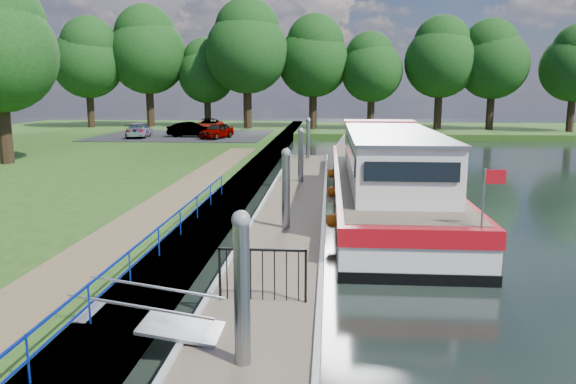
# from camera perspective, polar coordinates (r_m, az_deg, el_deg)

# --- Properties ---
(ground) EXTENTS (160.00, 160.00, 0.00)m
(ground) POSITION_cam_1_polar(r_m,az_deg,el_deg) (10.19, -4.10, -17.65)
(ground) COLOR black
(ground) RESTS_ON ground
(bank_edge) EXTENTS (1.10, 90.00, 0.78)m
(bank_edge) POSITION_cam_1_polar(r_m,az_deg,el_deg) (24.60, -4.95, 0.17)
(bank_edge) COLOR #473D2D
(bank_edge) RESTS_ON ground
(far_bank) EXTENTS (60.00, 18.00, 0.60)m
(far_bank) POSITION_cam_1_polar(r_m,az_deg,el_deg) (61.97, 14.22, 6.08)
(far_bank) COLOR #214313
(far_bank) RESTS_ON ground
(footpath) EXTENTS (1.60, 40.00, 0.05)m
(footpath) POSITION_cam_1_polar(r_m,az_deg,el_deg) (18.28, -14.22, -2.44)
(footpath) COLOR brown
(footpath) RESTS_ON riverbank
(carpark) EXTENTS (14.00, 12.00, 0.06)m
(carpark) POSITION_cam_1_polar(r_m,az_deg,el_deg) (48.65, -10.53, 5.68)
(carpark) COLOR black
(carpark) RESTS_ON riverbank
(blue_fence) EXTENTS (0.04, 18.04, 0.72)m
(blue_fence) POSITION_cam_1_polar(r_m,az_deg,el_deg) (13.05, -14.32, -5.33)
(blue_fence) COLOR #0C2DBF
(blue_fence) RESTS_ON riverbank
(pontoon) EXTENTS (2.50, 30.00, 0.56)m
(pontoon) POSITION_cam_1_polar(r_m,az_deg,el_deg) (22.41, 0.69, -1.35)
(pontoon) COLOR brown
(pontoon) RESTS_ON ground
(mooring_piles) EXTENTS (0.30, 27.30, 3.55)m
(mooring_piles) POSITION_cam_1_polar(r_m,az_deg,el_deg) (22.20, 0.70, 1.42)
(mooring_piles) COLOR gray
(mooring_piles) RESTS_ON ground
(gangway) EXTENTS (2.58, 1.00, 0.92)m
(gangway) POSITION_cam_1_polar(r_m,az_deg,el_deg) (10.76, -13.78, -12.66)
(gangway) COLOR #A5A8AD
(gangway) RESTS_ON ground
(gate_panel) EXTENTS (1.85, 0.05, 1.15)m
(gate_panel) POSITION_cam_1_polar(r_m,az_deg,el_deg) (11.75, -2.61, -7.62)
(gate_panel) COLOR black
(gate_panel) RESTS_ON ground
(barge) EXTENTS (4.36, 21.15, 4.78)m
(barge) POSITION_cam_1_polar(r_m,az_deg,el_deg) (24.18, 9.52, 1.57)
(barge) COLOR black
(barge) RESTS_ON ground
(horizon_trees) EXTENTS (54.38, 10.03, 12.87)m
(horizon_trees) POSITION_cam_1_polar(r_m,az_deg,el_deg) (57.72, 1.34, 13.69)
(horizon_trees) COLOR #332316
(horizon_trees) RESTS_ON ground
(car_a) EXTENTS (2.55, 3.83, 1.21)m
(car_a) POSITION_cam_1_polar(r_m,az_deg,el_deg) (44.95, -7.26, 6.19)
(car_a) COLOR #999999
(car_a) RESTS_ON carpark
(car_b) EXTENTS (3.78, 1.70, 1.20)m
(car_b) POSITION_cam_1_polar(r_m,az_deg,el_deg) (46.55, -9.88, 6.27)
(car_b) COLOR #999999
(car_b) RESTS_ON carpark
(car_c) EXTENTS (2.21, 4.22, 1.17)m
(car_c) POSITION_cam_1_polar(r_m,az_deg,el_deg) (47.10, -14.91, 6.09)
(car_c) COLOR #999999
(car_c) RESTS_ON carpark
(car_d) EXTENTS (2.28, 4.58, 1.25)m
(car_d) POSITION_cam_1_polar(r_m,az_deg,el_deg) (50.88, -8.18, 6.69)
(car_d) COLOR #999999
(car_d) RESTS_ON carpark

